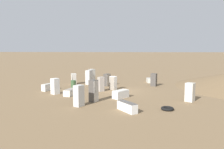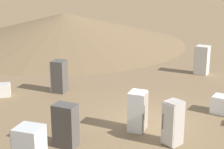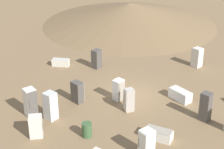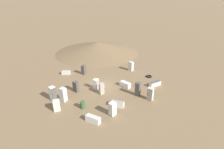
{
  "view_description": "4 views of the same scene",
  "coord_description": "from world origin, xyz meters",
  "px_view_note": "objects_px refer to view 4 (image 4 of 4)",
  "views": [
    {
      "loc": [
        2.92,
        -23.82,
        4.52
      ],
      "look_at": [
        -0.97,
        1.07,
        1.71
      ],
      "focal_mm": 35.0,
      "sensor_mm": 36.0,
      "label": 1
    },
    {
      "loc": [
        -13.9,
        2.17,
        6.07
      ],
      "look_at": [
        0.83,
        1.49,
        1.77
      ],
      "focal_mm": 60.0,
      "sensor_mm": 36.0,
      "label": 2
    },
    {
      "loc": [
        -23.0,
        -6.16,
        12.99
      ],
      "look_at": [
        0.55,
        1.5,
        1.25
      ],
      "focal_mm": 60.0,
      "sensor_mm": 36.0,
      "label": 3
    },
    {
      "loc": [
        -22.52,
        -5.34,
        12.8
      ],
      "look_at": [
        1.33,
        -1.42,
        1.51
      ],
      "focal_mm": 28.0,
      "sensor_mm": 36.0,
      "label": 4
    }
  ],
  "objects_px": {
    "discarded_fridge_8": "(63,94)",
    "rusty_barrel": "(83,105)",
    "discarded_fridge_3": "(57,105)",
    "discarded_fridge_15": "(117,104)",
    "discarded_fridge_5": "(53,93)",
    "discarded_fridge_0": "(84,70)",
    "discarded_fridge_6": "(155,84)",
    "discarded_fridge_11": "(131,66)",
    "discarded_fridge_12": "(138,89)",
    "discarded_fridge_7": "(102,89)",
    "discarded_fridge_4": "(93,119)",
    "discarded_fridge_1": "(125,84)",
    "discarded_fridge_9": "(112,109)",
    "discarded_fridge_14": "(150,94)",
    "discarded_fridge_10": "(96,84)",
    "discarded_fridge_13": "(76,87)",
    "scrap_tire": "(149,76)",
    "discarded_fridge_2": "(66,73)"
  },
  "relations": [
    {
      "from": "discarded_fridge_0",
      "to": "discarded_fridge_12",
      "type": "height_order",
      "value": "discarded_fridge_12"
    },
    {
      "from": "scrap_tire",
      "to": "discarded_fridge_3",
      "type": "bearing_deg",
      "value": 135.19
    },
    {
      "from": "discarded_fridge_2",
      "to": "discarded_fridge_5",
      "type": "relative_size",
      "value": 0.79
    },
    {
      "from": "discarded_fridge_2",
      "to": "discarded_fridge_6",
      "type": "bearing_deg",
      "value": -105.85
    },
    {
      "from": "discarded_fridge_7",
      "to": "discarded_fridge_15",
      "type": "height_order",
      "value": "discarded_fridge_7"
    },
    {
      "from": "discarded_fridge_7",
      "to": "discarded_fridge_6",
      "type": "bearing_deg",
      "value": -103.77
    },
    {
      "from": "discarded_fridge_5",
      "to": "rusty_barrel",
      "type": "bearing_deg",
      "value": 111.09
    },
    {
      "from": "discarded_fridge_8",
      "to": "rusty_barrel",
      "type": "xyz_separation_m",
      "value": [
        -1.15,
        -2.95,
        -0.48
      ]
    },
    {
      "from": "discarded_fridge_1",
      "to": "discarded_fridge_2",
      "type": "relative_size",
      "value": 1.17
    },
    {
      "from": "discarded_fridge_5",
      "to": "scrap_tire",
      "type": "height_order",
      "value": "discarded_fridge_5"
    },
    {
      "from": "discarded_fridge_1",
      "to": "discarded_fridge_4",
      "type": "height_order",
      "value": "discarded_fridge_4"
    },
    {
      "from": "discarded_fridge_0",
      "to": "discarded_fridge_11",
      "type": "relative_size",
      "value": 0.97
    },
    {
      "from": "discarded_fridge_4",
      "to": "discarded_fridge_9",
      "type": "relative_size",
      "value": 1.09
    },
    {
      "from": "discarded_fridge_9",
      "to": "discarded_fridge_14",
      "type": "relative_size",
      "value": 0.95
    },
    {
      "from": "discarded_fridge_4",
      "to": "discarded_fridge_12",
      "type": "relative_size",
      "value": 0.91
    },
    {
      "from": "discarded_fridge_0",
      "to": "discarded_fridge_5",
      "type": "height_order",
      "value": "discarded_fridge_5"
    },
    {
      "from": "discarded_fridge_2",
      "to": "discarded_fridge_7",
      "type": "bearing_deg",
      "value": -134.43
    },
    {
      "from": "discarded_fridge_7",
      "to": "discarded_fridge_5",
      "type": "bearing_deg",
      "value": 74.11
    },
    {
      "from": "discarded_fridge_6",
      "to": "discarded_fridge_7",
      "type": "height_order",
      "value": "discarded_fridge_7"
    },
    {
      "from": "discarded_fridge_3",
      "to": "discarded_fridge_15",
      "type": "xyz_separation_m",
      "value": [
        2.02,
        -7.0,
        -0.4
      ]
    },
    {
      "from": "discarded_fridge_9",
      "to": "discarded_fridge_15",
      "type": "bearing_deg",
      "value": -67.69
    },
    {
      "from": "discarded_fridge_4",
      "to": "discarded_fridge_1",
      "type": "bearing_deg",
      "value": 1.18
    },
    {
      "from": "scrap_tire",
      "to": "discarded_fridge_8",
      "type": "bearing_deg",
      "value": 129.11
    },
    {
      "from": "discarded_fridge_6",
      "to": "discarded_fridge_11",
      "type": "distance_m",
      "value": 6.6
    },
    {
      "from": "discarded_fridge_1",
      "to": "discarded_fridge_7",
      "type": "bearing_deg",
      "value": 164.78
    },
    {
      "from": "discarded_fridge_3",
      "to": "discarded_fridge_4",
      "type": "distance_m",
      "value": 4.97
    },
    {
      "from": "discarded_fridge_0",
      "to": "discarded_fridge_13",
      "type": "relative_size",
      "value": 1.04
    },
    {
      "from": "discarded_fridge_0",
      "to": "discarded_fridge_11",
      "type": "bearing_deg",
      "value": -49.8
    },
    {
      "from": "discarded_fridge_13",
      "to": "discarded_fridge_15",
      "type": "height_order",
      "value": "discarded_fridge_13"
    },
    {
      "from": "discarded_fridge_8",
      "to": "discarded_fridge_13",
      "type": "relative_size",
      "value": 1.22
    },
    {
      "from": "discarded_fridge_2",
      "to": "discarded_fridge_5",
      "type": "xyz_separation_m",
      "value": [
        -7.89,
        -1.58,
        0.65
      ]
    },
    {
      "from": "discarded_fridge_8",
      "to": "discarded_fridge_7",
      "type": "bearing_deg",
      "value": -39.24
    },
    {
      "from": "discarded_fridge_6",
      "to": "rusty_barrel",
      "type": "distance_m",
      "value": 11.6
    },
    {
      "from": "discarded_fridge_3",
      "to": "discarded_fridge_6",
      "type": "xyz_separation_m",
      "value": [
        8.18,
        -11.93,
        -0.36
      ]
    },
    {
      "from": "discarded_fridge_8",
      "to": "discarded_fridge_13",
      "type": "xyz_separation_m",
      "value": [
        2.57,
        -0.8,
        -0.17
      ]
    },
    {
      "from": "discarded_fridge_15",
      "to": "discarded_fridge_5",
      "type": "bearing_deg",
      "value": 98.23
    },
    {
      "from": "discarded_fridge_8",
      "to": "discarded_fridge_12",
      "type": "bearing_deg",
      "value": -51.52
    },
    {
      "from": "discarded_fridge_13",
      "to": "rusty_barrel",
      "type": "bearing_deg",
      "value": -33.6
    },
    {
      "from": "discarded_fridge_3",
      "to": "discarded_fridge_6",
      "type": "relative_size",
      "value": 0.77
    },
    {
      "from": "discarded_fridge_0",
      "to": "discarded_fridge_6",
      "type": "bearing_deg",
      "value": -80.79
    },
    {
      "from": "discarded_fridge_9",
      "to": "discarded_fridge_15",
      "type": "xyz_separation_m",
      "value": [
        1.76,
        -0.34,
        -0.5
      ]
    },
    {
      "from": "discarded_fridge_0",
      "to": "discarded_fridge_5",
      "type": "relative_size",
      "value": 0.84
    },
    {
      "from": "discarded_fridge_11",
      "to": "rusty_barrel",
      "type": "relative_size",
      "value": 1.81
    },
    {
      "from": "discarded_fridge_6",
      "to": "discarded_fridge_15",
      "type": "bearing_deg",
      "value": 101.6
    },
    {
      "from": "discarded_fridge_3",
      "to": "discarded_fridge_11",
      "type": "height_order",
      "value": "discarded_fridge_11"
    },
    {
      "from": "discarded_fridge_4",
      "to": "discarded_fridge_12",
      "type": "bearing_deg",
      "value": -17.24
    },
    {
      "from": "discarded_fridge_6",
      "to": "discarded_fridge_14",
      "type": "height_order",
      "value": "discarded_fridge_14"
    },
    {
      "from": "discarded_fridge_0",
      "to": "discarded_fridge_10",
      "type": "distance_m",
      "value": 5.79
    },
    {
      "from": "discarded_fridge_5",
      "to": "rusty_barrel",
      "type": "relative_size",
      "value": 2.08
    },
    {
      "from": "discarded_fridge_9",
      "to": "discarded_fridge_10",
      "type": "bearing_deg",
      "value": -25.89
    }
  ]
}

